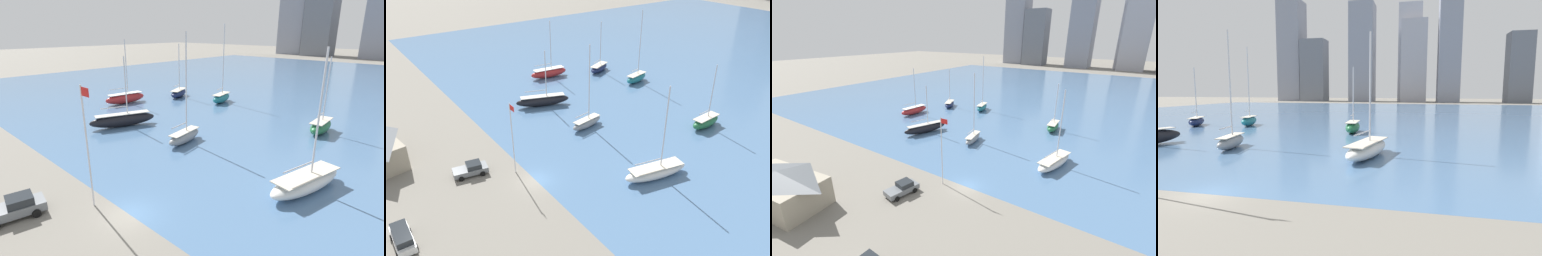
{
  "view_description": "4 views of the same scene",
  "coord_description": "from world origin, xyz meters",
  "views": [
    {
      "loc": [
        18.19,
        -11.91,
        14.48
      ],
      "look_at": [
        -6.16,
        14.04,
        2.77
      ],
      "focal_mm": 28.0,
      "sensor_mm": 36.0,
      "label": 1
    },
    {
      "loc": [
        36.79,
        -19.59,
        29.87
      ],
      "look_at": [
        -2.2,
        8.6,
        4.42
      ],
      "focal_mm": 35.0,
      "sensor_mm": 36.0,
      "label": 2
    },
    {
      "loc": [
        18.25,
        -27.19,
        21.14
      ],
      "look_at": [
        -6.97,
        9.58,
        4.99
      ],
      "focal_mm": 24.0,
      "sensor_mm": 36.0,
      "label": 3
    },
    {
      "loc": [
        13.9,
        -17.27,
        7.15
      ],
      "look_at": [
        6.97,
        13.52,
        3.14
      ],
      "focal_mm": 28.0,
      "sensor_mm": 36.0,
      "label": 4
    }
  ],
  "objects": [
    {
      "name": "sailboat_white",
      "position": [
        8.82,
        13.69,
        0.95
      ],
      "size": [
        4.49,
        9.79,
        13.17
      ],
      "rotation": [
        0.0,
        0.0,
        -0.21
      ],
      "color": "white",
      "rests_on": "harbor_water"
    },
    {
      "name": "sailboat_teal",
      "position": [
        -19.18,
        36.84,
        1.11
      ],
      "size": [
        3.37,
        6.74,
        15.59
      ],
      "rotation": [
        0.0,
        0.0,
        0.21
      ],
      "color": "#1E757F",
      "rests_on": "harbor_water"
    },
    {
      "name": "sailboat_green",
      "position": [
        3.4,
        31.48,
        1.04
      ],
      "size": [
        2.56,
        6.64,
        10.97
      ],
      "rotation": [
        0.0,
        0.0,
        0.06
      ],
      "color": "#236B3D",
      "rests_on": "harbor_water"
    },
    {
      "name": "ground_plane",
      "position": [
        0.0,
        0.0,
        0.0
      ],
      "size": [
        500.0,
        500.0,
        0.0
      ],
      "primitive_type": "plane",
      "color": "gray"
    },
    {
      "name": "sailboat_navy",
      "position": [
        -29.65,
        34.64,
        0.94
      ],
      "size": [
        4.93,
        7.14,
        11.63
      ],
      "rotation": [
        0.0,
        0.0,
        0.43
      ],
      "color": "#19234C",
      "rests_on": "harbor_water"
    },
    {
      "name": "distant_city_skyline",
      "position": [
        18.76,
        169.53,
        28.7
      ],
      "size": [
        185.28,
        23.93,
        74.05
      ],
      "color": "gray",
      "rests_on": "ground_plane"
    },
    {
      "name": "harbor_water",
      "position": [
        0.0,
        70.0,
        0.0
      ],
      "size": [
        180.0,
        140.0,
        0.0
      ],
      "color": "#4C7099",
      "rests_on": "ground_plane"
    },
    {
      "name": "sailboat_gray",
      "position": [
        -8.38,
        14.92,
        1.0
      ],
      "size": [
        2.81,
        6.73,
        14.29
      ],
      "rotation": [
        0.0,
        0.0,
        0.17
      ],
      "color": "gray",
      "rests_on": "harbor_water"
    }
  ]
}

